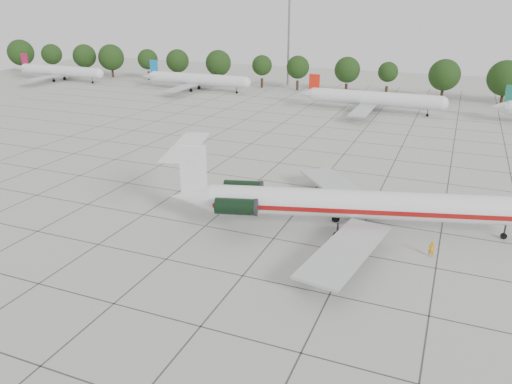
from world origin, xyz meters
The scene contains 9 objects.
ground centered at (0.00, 0.00, 0.00)m, with size 260.00×260.00×0.00m, color #B4B4AC.
apron_joints centered at (0.00, 15.00, 0.01)m, with size 170.00×170.00×0.02m, color #383838.
main_airliner centered at (6.08, 4.49, 3.19)m, with size 37.90×29.15×9.03m.
ground_crew centered at (15.35, 2.19, 0.82)m, with size 0.60×0.39×1.63m, color orange.
bg_airliner_a centered at (-94.23, 72.93, 2.91)m, with size 28.24×27.20×7.40m.
bg_airliner_b centered at (-49.16, 74.11, 2.91)m, with size 28.24×27.20×7.40m.
bg_airliner_c centered at (-1.36, 65.00, 2.91)m, with size 28.24×27.20×7.40m.
tree_line centered at (-11.68, 85.00, 5.98)m, with size 249.86×8.44×10.22m.
floodlight_mast centered at (-30.00, 92.00, 14.28)m, with size 1.60×1.60×25.45m.
Camera 1 is at (15.88, -43.59, 23.42)m, focal length 35.00 mm.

